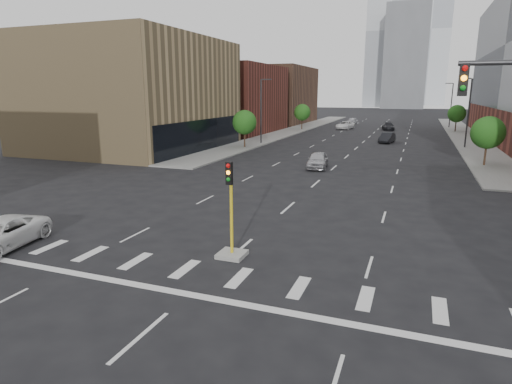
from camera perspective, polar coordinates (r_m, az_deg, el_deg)
The scene contains 22 objects.
ground at distance 13.04m, azimuth -20.66°, elevation -21.96°, with size 400.00×400.00×0.00m, color black.
sidewalk_left_far at distance 85.11m, azimuth 5.29°, elevation 8.28°, with size 5.00×92.00×0.15m, color gray.
sidewalk_right_far at distance 82.43m, azimuth 25.97°, elevation 6.85°, with size 5.00×92.00×0.15m, color gray.
building_left_mid at distance 59.20m, azimuth -15.98°, elevation 12.41°, with size 20.00×24.00×14.00m, color tan.
building_left_far_a at distance 81.65m, azimuth -4.86°, elevation 12.24°, with size 20.00×22.00×12.00m, color brown.
building_left_far_b at distance 105.72m, azimuth 1.34°, elevation 12.77°, with size 20.00×24.00×13.00m, color brown.
tower_left at distance 229.96m, azimuth 17.66°, elevation 19.55°, with size 22.00×22.00×70.00m, color #B2B7BC.
tower_right at distance 269.76m, azimuth 22.31°, elevation 19.25°, with size 20.00×20.00×80.00m, color #B2B7BC.
tower_mid at distance 208.41m, azimuth 19.35°, elevation 16.55°, with size 18.00×18.00×44.00m, color slate.
median_traffic_signal at distance 19.40m, azimuth -3.29°, elevation -5.95°, with size 1.20×1.20×4.40m.
streetlight_right_a at distance 63.09m, azimuth 26.41°, elevation 9.77°, with size 1.60×0.22×9.07m.
streetlight_right_b at distance 97.97m, azimuth 24.54°, elevation 10.70°, with size 1.60×0.22×9.07m.
streetlight_left at distance 61.47m, azimuth 0.76°, elevation 11.06°, with size 1.60×0.22×9.07m.
tree_left_near at distance 57.10m, azimuth -1.54°, elevation 9.27°, with size 3.20×3.20×4.85m.
tree_left_far at distance 85.60m, azimuth 6.17°, elevation 10.51°, with size 3.20×3.20×4.85m.
tree_right_near at distance 48.37m, azimuth 28.52°, elevation 6.97°, with size 3.20×3.20×4.85m.
tree_right_far at distance 88.09m, azimuth 25.21°, elevation 9.43°, with size 3.20×3.20×4.85m.
car_near_left at distance 42.55m, azimuth 8.21°, elevation 4.24°, with size 1.87×4.64×1.58m, color #AEAEB3.
car_mid_right at distance 66.14m, azimuth 17.09°, elevation 6.93°, with size 1.57×4.51×1.49m, color black.
car_far_left at distance 88.70m, azimuth 11.81°, elevation 8.71°, with size 2.56×5.55×1.54m, color white.
car_deep_right at distance 88.06m, azimuth 17.21°, elevation 8.35°, with size 2.06×5.07×1.47m, color black.
car_distant at distance 103.60m, azimuth 12.71°, elevation 9.25°, with size 1.68×4.19×1.43m, color silver.
Camera 1 is at (7.48, -7.76, 7.34)m, focal length 30.00 mm.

